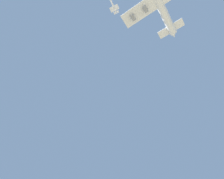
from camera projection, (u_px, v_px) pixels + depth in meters
name	position (u px, v px, depth m)	size (l,w,h in m)	color
chase_jet_lead	(114.00, 6.00, 151.91)	(14.23, 10.94, 4.00)	silver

